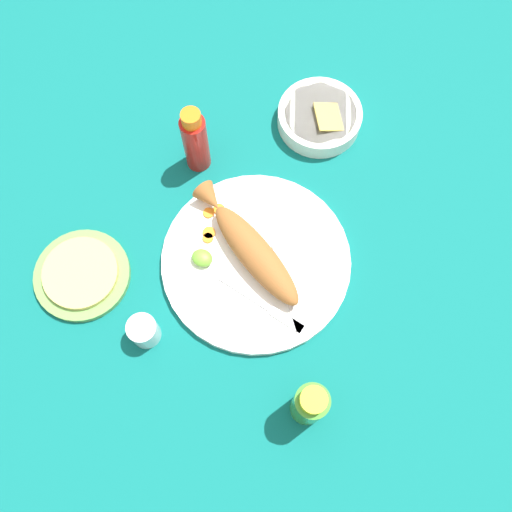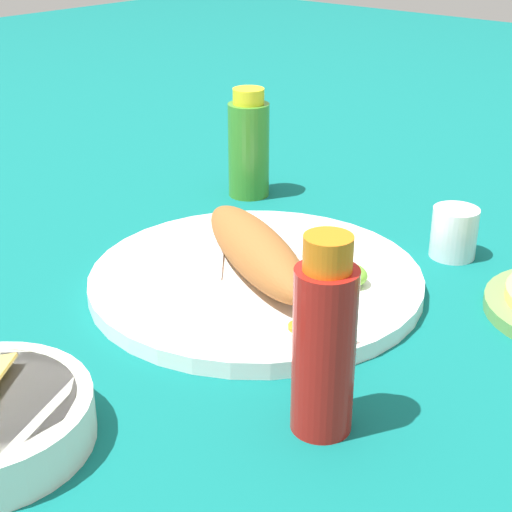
{
  "view_description": "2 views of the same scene",
  "coord_description": "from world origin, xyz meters",
  "px_view_note": "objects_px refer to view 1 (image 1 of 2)",
  "views": [
    {
      "loc": [
        0.16,
        -0.34,
        1.06
      ],
      "look_at": [
        0.0,
        0.0,
        0.04
      ],
      "focal_mm": 40.0,
      "sensor_mm": 36.0,
      "label": 1
    },
    {
      "loc": [
        -0.51,
        0.59,
        0.4
      ],
      "look_at": [
        0.0,
        0.0,
        0.04
      ],
      "focal_mm": 55.0,
      "sensor_mm": 36.0,
      "label": 2
    }
  ],
  "objects_px": {
    "hot_sauce_bottle_red": "(195,141)",
    "fried_fish": "(250,247)",
    "salt_cup": "(144,331)",
    "fork_far": "(266,307)",
    "guacamole_bowl": "(320,117)",
    "hot_sauce_bottle_green": "(309,405)",
    "main_plate": "(256,261)",
    "tortilla_plate": "(82,275)",
    "fork_near": "(290,295)"
  },
  "relations": [
    {
      "from": "salt_cup",
      "to": "guacamole_bowl",
      "type": "distance_m",
      "value": 0.57
    },
    {
      "from": "fork_far",
      "to": "hot_sauce_bottle_green",
      "type": "height_order",
      "value": "hot_sauce_bottle_green"
    },
    {
      "from": "fork_far",
      "to": "fried_fish",
      "type": "bearing_deg",
      "value": 139.2
    },
    {
      "from": "main_plate",
      "to": "guacamole_bowl",
      "type": "relative_size",
      "value": 2.08
    },
    {
      "from": "hot_sauce_bottle_green",
      "to": "fork_near",
      "type": "bearing_deg",
      "value": 122.36
    },
    {
      "from": "fork_far",
      "to": "guacamole_bowl",
      "type": "xyz_separation_m",
      "value": [
        -0.07,
        0.42,
        0.0
      ]
    },
    {
      "from": "fork_far",
      "to": "hot_sauce_bottle_red",
      "type": "height_order",
      "value": "hot_sauce_bottle_red"
    },
    {
      "from": "fried_fish",
      "to": "fork_near",
      "type": "relative_size",
      "value": 1.94
    },
    {
      "from": "guacamole_bowl",
      "to": "tortilla_plate",
      "type": "bearing_deg",
      "value": -118.49
    },
    {
      "from": "main_plate",
      "to": "fork_far",
      "type": "relative_size",
      "value": 1.99
    },
    {
      "from": "main_plate",
      "to": "hot_sauce_bottle_red",
      "type": "distance_m",
      "value": 0.27
    },
    {
      "from": "hot_sauce_bottle_red",
      "to": "fried_fish",
      "type": "bearing_deg",
      "value": -37.75
    },
    {
      "from": "fried_fish",
      "to": "main_plate",
      "type": "bearing_deg",
      "value": 0.0
    },
    {
      "from": "hot_sauce_bottle_red",
      "to": "guacamole_bowl",
      "type": "xyz_separation_m",
      "value": [
        0.19,
        0.19,
        -0.06
      ]
    },
    {
      "from": "salt_cup",
      "to": "fried_fish",
      "type": "bearing_deg",
      "value": 64.48
    },
    {
      "from": "guacamole_bowl",
      "to": "fork_near",
      "type": "bearing_deg",
      "value": -75.28
    },
    {
      "from": "main_plate",
      "to": "salt_cup",
      "type": "relative_size",
      "value": 6.02
    },
    {
      "from": "fried_fish",
      "to": "fork_far",
      "type": "bearing_deg",
      "value": -21.7
    },
    {
      "from": "hot_sauce_bottle_green",
      "to": "salt_cup",
      "type": "bearing_deg",
      "value": -179.47
    },
    {
      "from": "hot_sauce_bottle_red",
      "to": "guacamole_bowl",
      "type": "relative_size",
      "value": 0.97
    },
    {
      "from": "main_plate",
      "to": "tortilla_plate",
      "type": "height_order",
      "value": "main_plate"
    },
    {
      "from": "main_plate",
      "to": "fork_far",
      "type": "bearing_deg",
      "value": -53.51
    },
    {
      "from": "fork_far",
      "to": "salt_cup",
      "type": "distance_m",
      "value": 0.23
    },
    {
      "from": "hot_sauce_bottle_green",
      "to": "fried_fish",
      "type": "bearing_deg",
      "value": 134.18
    },
    {
      "from": "salt_cup",
      "to": "guacamole_bowl",
      "type": "bearing_deg",
      "value": 78.8
    },
    {
      "from": "fork_far",
      "to": "hot_sauce_bottle_green",
      "type": "relative_size",
      "value": 1.2
    },
    {
      "from": "main_plate",
      "to": "fried_fish",
      "type": "bearing_deg",
      "value": 152.44
    },
    {
      "from": "main_plate",
      "to": "salt_cup",
      "type": "bearing_deg",
      "value": -119.97
    },
    {
      "from": "fried_fish",
      "to": "fork_far",
      "type": "xyz_separation_m",
      "value": [
        0.07,
        -0.09,
        -0.03
      ]
    },
    {
      "from": "main_plate",
      "to": "fork_far",
      "type": "xyz_separation_m",
      "value": [
        0.06,
        -0.08,
        0.01
      ]
    },
    {
      "from": "fork_near",
      "to": "fork_far",
      "type": "bearing_deg",
      "value": -77.46
    },
    {
      "from": "fork_near",
      "to": "hot_sauce_bottle_red",
      "type": "xyz_separation_m",
      "value": [
        -0.29,
        0.19,
        0.06
      ]
    },
    {
      "from": "fork_far",
      "to": "guacamole_bowl",
      "type": "distance_m",
      "value": 0.43
    },
    {
      "from": "fork_far",
      "to": "guacamole_bowl",
      "type": "bearing_deg",
      "value": 107.95
    },
    {
      "from": "fork_near",
      "to": "guacamole_bowl",
      "type": "relative_size",
      "value": 0.84
    },
    {
      "from": "main_plate",
      "to": "hot_sauce_bottle_green",
      "type": "xyz_separation_m",
      "value": [
        0.2,
        -0.21,
        0.06
      ]
    },
    {
      "from": "guacamole_bowl",
      "to": "salt_cup",
      "type": "bearing_deg",
      "value": -101.2
    },
    {
      "from": "main_plate",
      "to": "hot_sauce_bottle_green",
      "type": "bearing_deg",
      "value": -47.01
    },
    {
      "from": "fried_fish",
      "to": "hot_sauce_bottle_red",
      "type": "xyz_separation_m",
      "value": [
        -0.19,
        0.14,
        0.04
      ]
    },
    {
      "from": "fried_fish",
      "to": "fork_near",
      "type": "xyz_separation_m",
      "value": [
        0.1,
        -0.05,
        -0.03
      ]
    },
    {
      "from": "main_plate",
      "to": "hot_sauce_bottle_green",
      "type": "distance_m",
      "value": 0.3
    },
    {
      "from": "hot_sauce_bottle_green",
      "to": "main_plate",
      "type": "bearing_deg",
      "value": 132.99
    },
    {
      "from": "fork_near",
      "to": "guacamole_bowl",
      "type": "distance_m",
      "value": 0.4
    },
    {
      "from": "hot_sauce_bottle_green",
      "to": "tortilla_plate",
      "type": "bearing_deg",
      "value": 174.71
    },
    {
      "from": "hot_sauce_bottle_red",
      "to": "hot_sauce_bottle_green",
      "type": "height_order",
      "value": "hot_sauce_bottle_red"
    },
    {
      "from": "fork_near",
      "to": "fork_far",
      "type": "distance_m",
      "value": 0.05
    },
    {
      "from": "fork_far",
      "to": "guacamole_bowl",
      "type": "height_order",
      "value": "guacamole_bowl"
    },
    {
      "from": "fried_fish",
      "to": "tortilla_plate",
      "type": "relative_size",
      "value": 1.56
    },
    {
      "from": "hot_sauce_bottle_green",
      "to": "guacamole_bowl",
      "type": "distance_m",
      "value": 0.6
    },
    {
      "from": "main_plate",
      "to": "fork_near",
      "type": "height_order",
      "value": "fork_near"
    }
  ]
}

